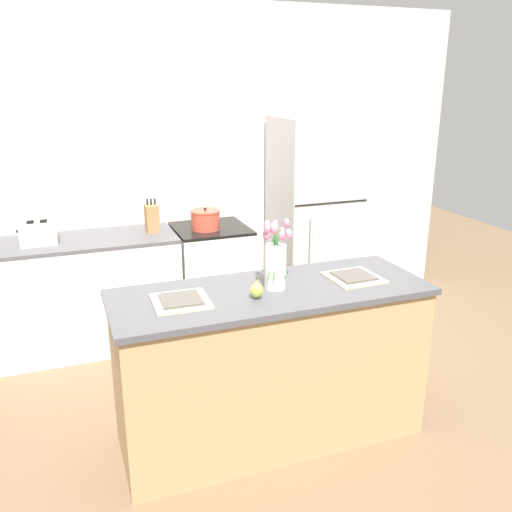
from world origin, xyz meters
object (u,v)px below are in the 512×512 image
Objects in this scene: pear_figurine at (256,290)px; cooking_pot at (205,220)px; plate_setting_left at (181,301)px; plate_setting_right at (354,277)px; toaster at (38,233)px; flower_vase at (275,261)px; knife_block at (152,218)px; stove_range at (212,278)px; refrigerator at (314,219)px.

cooking_pot is (0.17, 1.64, -0.01)m from pear_figurine.
plate_setting_left is 1.00× the size of plate_setting_right.
cooking_pot is at bearing 106.97° from plate_setting_right.
cooking_pot is (1.28, -0.02, -0.01)m from toaster.
flower_vase is at bearing -51.18° from toaster.
cooking_pot is at bearing -1.08° from toaster.
flower_vase is 1.52× the size of knife_block.
stove_range is 3.22× the size of toaster.
pear_figurine is 1.65m from cooking_pot.
toaster is (-1.75, 1.59, 0.03)m from plate_setting_right.
refrigerator is 4.33× the size of flower_vase.
toaster reaches higher than plate_setting_left.
plate_setting_right is (0.49, -0.02, -0.15)m from flower_vase.
cooking_pot is 0.43m from knife_block.
stove_range is at bearing 104.61° from plate_setting_right.
toaster is at bearing -179.39° from refrigerator.
plate_setting_left is at bearing -177.97° from flower_vase.
plate_setting_right is at bearing -42.12° from toaster.
flower_vase is 1.36× the size of plate_setting_left.
flower_vase is 1.47× the size of toaster.
plate_setting_right is 1.12× the size of knife_block.
knife_block is at bearing 85.07° from plate_setting_left.
plate_setting_left is 1.24× the size of cooking_pot.
knife_block is at bearing 178.74° from refrigerator.
plate_setting_left is 1.12× the size of knife_block.
flower_vase is 0.52m from plate_setting_right.
plate_setting_left is at bearing 168.47° from pear_figurine.
flower_vase reaches higher than toaster.
refrigerator is at bearing 55.22° from pear_figurine.
pear_figurine is at bearing -97.54° from stove_range.
cooking_pot reaches higher than plate_setting_left.
plate_setting_left is 1.04m from plate_setting_right.
flower_vase is 1.55m from cooking_pot.
cooking_pot reaches higher than stove_range.
toaster is at bearing 178.92° from cooking_pot.
toaster reaches higher than plate_setting_right.
toaster is at bearing 137.88° from plate_setting_right.
pear_figurine is (-1.17, -1.69, 0.11)m from refrigerator.
knife_block reaches higher than plate_setting_left.
cooking_pot is (0.56, 1.56, 0.02)m from plate_setting_left.
refrigerator is 2.25m from plate_setting_left.
plate_setting_right is 1.08× the size of toaster.
flower_vase is at bearing -92.67° from stove_range.
flower_vase is 0.21m from pear_figurine.
refrigerator is 1.70m from plate_setting_right.
toaster reaches higher than pear_figurine.
stove_range is 1.44m from toaster.
knife_block reaches higher than cooking_pot.
toaster reaches higher than stove_range.
pear_figurine is 0.44× the size of knife_block.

